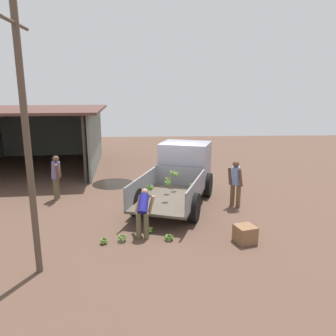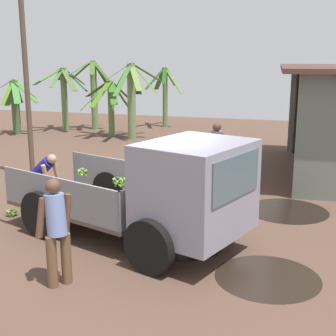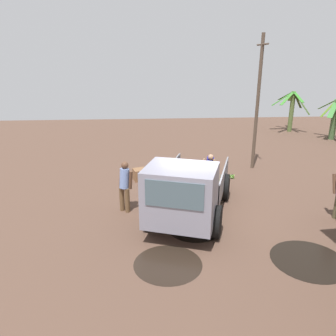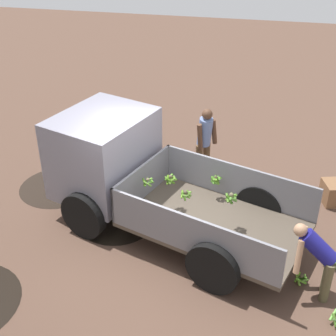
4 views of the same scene
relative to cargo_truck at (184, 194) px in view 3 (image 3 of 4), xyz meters
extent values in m
plane|color=brown|center=(-0.66, 0.62, -1.08)|extent=(36.00, 36.00, 0.00)
cylinder|color=black|center=(0.11, 0.30, -1.08)|extent=(1.52, 1.52, 0.01)
cylinder|color=black|center=(1.77, -0.60, -1.08)|extent=(1.68, 1.68, 0.01)
cylinder|color=black|center=(1.88, 2.90, -1.08)|extent=(1.87, 1.87, 0.01)
cube|color=#4F4438|center=(-1.85, 0.64, -0.58)|extent=(3.58, 2.82, 0.08)
cube|color=gray|center=(-1.55, 1.52, -0.18)|extent=(2.98, 1.07, 0.71)
cube|color=gray|center=(-2.16, -0.24, -0.18)|extent=(2.98, 1.07, 0.71)
cube|color=gray|center=(-0.40, 0.14, -0.18)|extent=(0.67, 1.82, 0.71)
cube|color=gray|center=(0.46, -0.16, 0.17)|extent=(2.05, 2.26, 1.59)
cube|color=#4C606B|center=(1.19, -0.41, 0.49)|extent=(0.51, 1.42, 0.70)
cylinder|color=black|center=(0.57, 0.85, -0.62)|extent=(0.94, 0.51, 0.92)
cylinder|color=black|center=(-0.08, -1.02, -0.62)|extent=(0.94, 0.51, 0.92)
cylinder|color=black|center=(-1.98, 1.72, -0.62)|extent=(0.94, 0.51, 0.92)
cylinder|color=black|center=(-2.62, -0.14, -0.62)|extent=(0.94, 0.51, 0.92)
sphere|color=brown|center=(-2.11, 0.69, 0.11)|extent=(0.08, 0.08, 0.08)
cylinder|color=#669E3A|center=(-2.18, 0.68, 0.06)|extent=(0.06, 0.17, 0.13)
cylinder|color=#639E36|center=(-2.13, 0.63, 0.06)|extent=(0.17, 0.10, 0.14)
cylinder|color=#5A8A24|center=(-2.08, 0.64, 0.05)|extent=(0.14, 0.13, 0.15)
cylinder|color=#4D7B28|center=(-2.05, 0.71, 0.06)|extent=(0.10, 0.17, 0.12)
cylinder|color=#3F741F|center=(-2.09, 0.73, 0.05)|extent=(0.15, 0.10, 0.15)
cylinder|color=#609B3E|center=(-2.15, 0.73, 0.06)|extent=(0.15, 0.14, 0.14)
sphere|color=#413B2A|center=(-1.75, -0.15, -0.09)|extent=(0.07, 0.07, 0.07)
cylinder|color=#4C892B|center=(-1.70, -0.13, -0.14)|extent=(0.10, 0.16, 0.13)
cylinder|color=#427620|center=(-1.73, -0.10, -0.14)|extent=(0.16, 0.10, 0.13)
cylinder|color=#66A22F|center=(-1.77, -0.11, -0.16)|extent=(0.13, 0.09, 0.15)
cylinder|color=#5A9426|center=(-1.79, -0.13, -0.16)|extent=(0.10, 0.13, 0.15)
cylinder|color=#51892E|center=(-1.80, -0.17, -0.15)|extent=(0.09, 0.15, 0.14)
cylinder|color=#569D2A|center=(-1.79, -0.21, -0.13)|extent=(0.16, 0.12, 0.11)
cylinder|color=#6EAB45|center=(-1.74, -0.20, -0.15)|extent=(0.15, 0.08, 0.14)
cylinder|color=#40751A|center=(-1.70, -0.19, -0.14)|extent=(0.12, 0.15, 0.13)
sphere|color=brown|center=(-0.98, 0.32, 0.11)|extent=(0.07, 0.07, 0.07)
cylinder|color=#669B31|center=(-1.04, 0.35, 0.07)|extent=(0.10, 0.18, 0.11)
cylinder|color=#5FA12A|center=(-1.02, 0.30, 0.05)|extent=(0.11, 0.15, 0.16)
cylinder|color=olive|center=(-0.99, 0.28, 0.04)|extent=(0.14, 0.07, 0.16)
cylinder|color=#59AB2A|center=(-0.93, 0.27, 0.07)|extent=(0.16, 0.14, 0.12)
cylinder|color=#66A824|center=(-0.92, 0.33, 0.04)|extent=(0.05, 0.15, 0.16)
cylinder|color=#4D7829|center=(-0.94, 0.38, 0.06)|extent=(0.16, 0.13, 0.12)
cylinder|color=#44781A|center=(-0.99, 0.39, 0.06)|extent=(0.17, 0.06, 0.13)
sphere|color=brown|center=(-0.57, 0.42, 0.05)|extent=(0.07, 0.07, 0.07)
cylinder|color=#4F8829|center=(-0.53, 0.40, -0.01)|extent=(0.09, 0.14, 0.15)
cylinder|color=#45761B|center=(-0.51, 0.46, 0.01)|extent=(0.12, 0.16, 0.10)
cylinder|color=#73A53C|center=(-0.58, 0.48, 0.00)|extent=(0.16, 0.06, 0.12)
cylinder|color=#4E812E|center=(-0.64, 0.44, 0.01)|extent=(0.08, 0.17, 0.10)
cylinder|color=#559927|center=(-0.61, 0.38, -0.01)|extent=(0.12, 0.13, 0.14)
cylinder|color=#6DAE3B|center=(-0.57, 0.35, 0.01)|extent=(0.17, 0.05, 0.11)
sphere|color=#48412F|center=(-1.57, 1.26, -0.19)|extent=(0.09, 0.09, 0.09)
cylinder|color=#3D771A|center=(-1.61, 1.28, -0.27)|extent=(0.10, 0.16, 0.18)
cylinder|color=olive|center=(-1.63, 1.22, -0.24)|extent=(0.14, 0.18, 0.13)
cylinder|color=#609430|center=(-1.56, 1.21, -0.27)|extent=(0.16, 0.07, 0.17)
cylinder|color=#67A044|center=(-1.51, 1.23, -0.26)|extent=(0.12, 0.17, 0.17)
cylinder|color=#4E7327|center=(-1.52, 1.30, -0.27)|extent=(0.14, 0.16, 0.17)
cylinder|color=#5FA339|center=(-1.59, 1.32, -0.26)|extent=(0.18, 0.10, 0.16)
sphere|color=#403A2A|center=(-1.31, 0.62, 0.01)|extent=(0.07, 0.07, 0.07)
cylinder|color=#529525|center=(-1.29, 0.66, -0.06)|extent=(0.12, 0.10, 0.14)
cylinder|color=#649634|center=(-1.33, 0.68, -0.03)|extent=(0.16, 0.08, 0.10)
cylinder|color=olive|center=(-1.37, 0.65, -0.03)|extent=(0.10, 0.16, 0.10)
cylinder|color=olive|center=(-1.36, 0.59, -0.04)|extent=(0.10, 0.15, 0.11)
cylinder|color=#6A9E3E|center=(-1.33, 0.56, -0.03)|extent=(0.16, 0.08, 0.09)
cylinder|color=#467B18|center=(-1.28, 0.57, -0.04)|extent=(0.15, 0.10, 0.12)
cylinder|color=#51811C|center=(-1.25, 0.63, -0.03)|extent=(0.05, 0.16, 0.10)
cylinder|color=brown|center=(-5.36, 3.81, 1.80)|extent=(0.14, 0.14, 5.76)
cylinder|color=brown|center=(-5.36, 3.81, 4.23)|extent=(1.28, 0.07, 0.07)
cylinder|color=#536634|center=(-12.91, 8.87, 0.24)|extent=(0.30, 0.30, 2.65)
cube|color=#348028|center=(-12.34, 8.95, 1.32)|extent=(1.16, 0.37, 0.61)
cube|color=#3D5624|center=(-12.52, 9.31, 0.90)|extent=(0.97, 1.05, 1.45)
cube|color=#3F5428|center=(-13.04, 9.25, 1.04)|extent=(0.47, 0.84, 1.15)
cube|color=olive|center=(-13.61, 9.08, 1.22)|extent=(1.49, 0.69, 0.80)
cube|color=#325D1E|center=(-13.47, 8.62, 1.28)|extent=(1.22, 0.71, 0.69)
cube|color=#347324|center=(-13.06, 8.22, 1.13)|extent=(0.58, 1.37, 0.98)
cube|color=#3A7D2B|center=(-12.44, 8.28, 1.23)|extent=(1.10, 1.32, 0.78)
cylinder|color=#435E37|center=(-10.50, 10.50, 0.11)|extent=(0.36, 0.36, 2.39)
cube|color=#4B8735|center=(-10.88, 10.74, 0.74)|extent=(0.91, 0.71, 1.24)
cube|color=#437B26|center=(-11.01, 10.24, 1.01)|extent=(1.13, 0.73, 0.71)
cube|color=#5B8924|center=(-10.53, 10.09, 0.83)|extent=(0.30, 0.86, 1.07)
cube|color=#3F823A|center=(-10.19, 10.16, 0.86)|extent=(0.84, 0.89, 1.01)
cylinder|color=brown|center=(-1.34, -1.88, -0.68)|extent=(0.22, 0.22, 0.81)
cylinder|color=brown|center=(-1.20, -1.70, -0.68)|extent=(0.22, 0.22, 0.81)
cylinder|color=#7087BD|center=(-1.29, -1.77, 0.05)|extent=(0.47, 0.46, 0.67)
sphere|color=brown|center=(-1.33, -1.74, 0.48)|extent=(0.23, 0.23, 0.23)
cylinder|color=brown|center=(-1.48, -1.88, 0.02)|extent=(0.21, 0.22, 0.61)
cylinder|color=brown|center=(-1.22, -1.57, 0.01)|extent=(0.19, 0.20, 0.61)
cylinder|color=brown|center=(-3.75, 1.59, -0.71)|extent=(0.16, 0.16, 0.75)
cylinder|color=brown|center=(-3.78, 1.38, -0.71)|extent=(0.16, 0.16, 0.75)
cylinder|color=navy|center=(-3.54, 1.45, -0.14)|extent=(0.66, 0.36, 0.59)
sphere|color=tan|center=(-3.24, 1.41, 0.11)|extent=(0.21, 0.21, 0.21)
cylinder|color=tan|center=(-3.26, 1.60, -0.25)|extent=(0.13, 0.25, 0.56)
cylinder|color=tan|center=(-3.32, 1.23, -0.25)|extent=(0.13, 0.24, 0.56)
cylinder|color=brown|center=(-0.36, 4.68, 0.04)|extent=(0.29, 0.11, 0.61)
sphere|color=brown|center=(-3.41, 1.28, -0.92)|extent=(0.07, 0.07, 0.07)
cylinder|color=#55842E|center=(-3.47, 1.33, -0.97)|extent=(0.14, 0.17, 0.12)
cylinder|color=#478123|center=(-3.45, 1.26, -1.00)|extent=(0.11, 0.14, 0.17)
cylinder|color=#5D8D31|center=(-3.41, 1.23, -0.99)|extent=(0.15, 0.05, 0.17)
cylinder|color=#6AB02A|center=(-3.35, 1.25, -0.98)|extent=(0.11, 0.17, 0.15)
cylinder|color=#76B134|center=(-3.36, 1.31, -0.99)|extent=(0.12, 0.15, 0.16)
cylinder|color=#5BA928|center=(-3.40, 1.36, -0.96)|extent=(0.19, 0.05, 0.10)
sphere|color=#48412F|center=(-3.92, 0.75, -0.95)|extent=(0.07, 0.07, 0.07)
cylinder|color=#4F8B28|center=(-3.96, 0.68, -0.99)|extent=(0.19, 0.13, 0.11)
cylinder|color=#649B29|center=(-3.90, 0.67, -0.99)|extent=(0.20, 0.08, 0.11)
cylinder|color=#508221|center=(-3.85, 0.71, -1.00)|extent=(0.13, 0.18, 0.13)
cylinder|color=#55952F|center=(-3.85, 0.77, -1.00)|extent=(0.09, 0.20, 0.12)
cylinder|color=#509222|center=(-3.90, 0.82, -1.00)|extent=(0.20, 0.10, 0.12)
cylinder|color=#557A33|center=(-3.94, 0.82, -1.01)|extent=(0.19, 0.08, 0.15)
cylinder|color=#477419|center=(-3.99, 0.79, -0.99)|extent=(0.13, 0.19, 0.11)
cylinder|color=#547F36|center=(-3.99, 0.72, -1.00)|extent=(0.10, 0.19, 0.13)
sphere|color=brown|center=(-3.93, 2.04, -0.90)|extent=(0.08, 0.08, 0.08)
cylinder|color=#5F9934|center=(-3.88, 2.07, -0.99)|extent=(0.11, 0.16, 0.19)
cylinder|color=#4E7B35|center=(-3.94, 2.12, -0.95)|extent=(0.21, 0.05, 0.13)
cylinder|color=#598A34|center=(-3.98, 2.06, -0.99)|extent=(0.10, 0.16, 0.19)
cylinder|color=#80AF4E|center=(-3.99, 1.99, -0.97)|extent=(0.15, 0.17, 0.16)
cylinder|color=#64923C|center=(-3.93, 1.96, -0.96)|extent=(0.20, 0.05, 0.14)
cylinder|color=#6FB14B|center=(-3.86, 2.00, -0.95)|extent=(0.14, 0.20, 0.13)
sphere|color=#413B2A|center=(-4.05, 2.53, -0.93)|extent=(0.08, 0.08, 0.08)
cylinder|color=#4D7B30|center=(-4.00, 2.51, -1.00)|extent=(0.07, 0.15, 0.16)
cylinder|color=#589C2C|center=(-4.00, 2.56, -1.00)|extent=(0.12, 0.15, 0.16)
cylinder|color=#78AE46|center=(-4.04, 2.59, -0.99)|extent=(0.16, 0.05, 0.14)
cylinder|color=olive|center=(-4.09, 2.56, -0.99)|extent=(0.13, 0.15, 0.14)
cylinder|color=#609D32|center=(-4.11, 2.51, -0.99)|extent=(0.09, 0.16, 0.14)
cylinder|color=olive|center=(-4.07, 2.48, -1.00)|extent=(0.15, 0.11, 0.16)
cylinder|color=#6DA645|center=(-4.01, 2.47, -0.98)|extent=(0.17, 0.12, 0.12)
cube|color=brown|center=(-4.15, -1.32, -0.85)|extent=(0.64, 0.64, 0.47)
camera|label=1|loc=(-12.29, 1.24, 2.96)|focal=35.00mm
camera|label=2|loc=(2.27, -7.62, 2.36)|focal=50.00mm
camera|label=3|loc=(8.57, -1.11, 3.67)|focal=35.00mm
camera|label=4|loc=(-2.48, 7.36, 4.57)|focal=50.00mm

